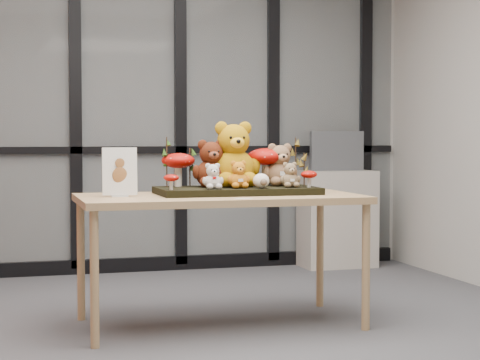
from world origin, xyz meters
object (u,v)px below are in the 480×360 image
object	(u,v)px
mushroom_back_right	(266,165)
sign_holder	(120,174)
bear_tan_back	(280,162)
bear_white_bow	(213,175)
bear_small_yellow	(238,173)
monitor	(337,151)
mushroom_back_left	(178,168)
cabinet	(337,219)
diorama_tray	(237,191)
mushroom_front_left	(171,181)
bear_brown_medium	(211,161)
bear_pooh_yellow	(233,151)
display_table	(220,206)
plush_cream_hedgehog	(261,180)
bear_beige_small	(290,173)
mushroom_front_right	(309,178)

from	to	relation	value
mushroom_back_right	sign_holder	distance (m)	0.98
bear_tan_back	bear_white_bow	distance (m)	0.55
bear_tan_back	mushroom_back_right	size ratio (longest dim) A/B	1.12
bear_small_yellow	monitor	world-z (taller)	monitor
mushroom_back_left	cabinet	size ratio (longest dim) A/B	0.27
diorama_tray	mushroom_front_left	xyz separation A→B (m)	(-0.45, -0.15, 0.07)
diorama_tray	monitor	bearing A→B (deg)	53.07
sign_holder	monitor	distance (m)	3.00
bear_tan_back	bear_brown_medium	bearing A→B (deg)	178.47
bear_pooh_yellow	bear_white_bow	world-z (taller)	bear_pooh_yellow
diorama_tray	bear_white_bow	xyz separation A→B (m)	(-0.19, -0.15, 0.11)
mushroom_back_left	bear_white_bow	bearing A→B (deg)	-64.87
display_table	diorama_tray	distance (m)	0.17
bear_tan_back	cabinet	distance (m)	2.29
diorama_tray	bear_pooh_yellow	world-z (taller)	bear_pooh_yellow
diorama_tray	bear_white_bow	size ratio (longest dim) A/B	5.75
bear_small_yellow	mushroom_back_left	bearing A→B (deg)	138.81
bear_pooh_yellow	plush_cream_hedgehog	bearing A→B (deg)	-65.70
bear_pooh_yellow	monitor	world-z (taller)	bear_pooh_yellow
display_table	bear_beige_small	distance (m)	0.48
bear_white_bow	mushroom_front_right	size ratio (longest dim) A/B	1.50
bear_brown_medium	mushroom_back_left	bearing A→B (deg)	157.71
bear_tan_back	mushroom_front_right	bearing A→B (deg)	-59.09
bear_brown_medium	bear_beige_small	distance (m)	0.50
bear_tan_back	monitor	xyz separation A→B (m)	(1.19, 1.90, 0.03)
bear_pooh_yellow	sign_holder	distance (m)	0.77
bear_pooh_yellow	display_table	bearing A→B (deg)	-130.55
bear_pooh_yellow	mushroom_front_left	xyz separation A→B (m)	(-0.45, -0.24, -0.18)
bear_pooh_yellow	mushroom_front_left	distance (m)	0.54
display_table	plush_cream_hedgehog	bearing A→B (deg)	-20.71
bear_white_bow	bear_beige_small	distance (m)	0.50
mushroom_back_left	mushroom_back_right	bearing A→B (deg)	-5.40
bear_beige_small	mushroom_back_left	size ratio (longest dim) A/B	0.74
sign_holder	monitor	size ratio (longest dim) A/B	0.59
diorama_tray	monitor	distance (m)	2.48
mushroom_back_right	cabinet	size ratio (longest dim) A/B	0.31
plush_cream_hedgehog	mushroom_back_left	distance (m)	0.56
bear_brown_medium	bear_tan_back	world-z (taller)	bear_brown_medium
bear_brown_medium	bear_beige_small	xyz separation A→B (m)	(0.45, -0.21, -0.08)
bear_tan_back	mushroom_back_left	world-z (taller)	bear_tan_back
display_table	sign_holder	xyz separation A→B (m)	(-0.61, 0.02, 0.20)
bear_white_bow	mushroom_back_left	world-z (taller)	mushroom_back_left
display_table	bear_brown_medium	distance (m)	0.31
sign_holder	cabinet	world-z (taller)	sign_holder
bear_tan_back	mushroom_front_right	world-z (taller)	bear_tan_back
bear_tan_back	bear_beige_small	bearing A→B (deg)	-88.98
bear_tan_back	monitor	size ratio (longest dim) A/B	0.60
display_table	mushroom_front_right	bearing A→B (deg)	-7.32
sign_holder	monitor	world-z (taller)	monitor
diorama_tray	bear_pooh_yellow	distance (m)	0.26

